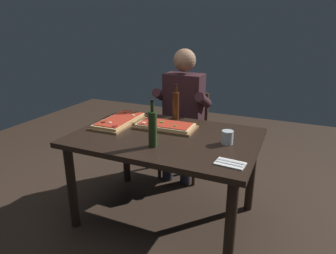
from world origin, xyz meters
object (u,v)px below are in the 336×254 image
Objects in this scene: oil_bottle_amber at (153,128)px; diner_chair at (186,129)px; tumbler_near_camera at (227,137)px; pizza_rectangular_left at (120,121)px; seated_diner at (182,109)px; dining_table at (165,146)px; pizza_rectangular_front at (165,126)px; wine_bottle_dark at (176,105)px.

oil_bottle_amber reaches higher than diner_chair.
pizza_rectangular_left is at bearing 174.56° from tumbler_near_camera.
oil_bottle_amber is at bearing -80.60° from seated_diner.
oil_bottle_amber reaches higher than tumbler_near_camera.
seated_diner is at bearing 99.40° from oil_bottle_amber.
oil_bottle_amber is at bearing -35.23° from pizza_rectangular_left.
diner_chair reaches higher than tumbler_near_camera.
diner_chair is at bearing 126.79° from tumbler_near_camera.
pizza_rectangular_left is at bearing 166.94° from dining_table.
pizza_rectangular_left is 0.63× the size of diner_chair.
diner_chair is (-0.62, 0.83, -0.30)m from tumbler_near_camera.
pizza_rectangular_front is 1.61× the size of wine_bottle_dark.
pizza_rectangular_front is 0.42m from pizza_rectangular_left.
dining_table is 1.05× the size of seated_diner.
pizza_rectangular_left is 0.51m from wine_bottle_dark.
seated_diner is at bearing 101.42° from dining_table.
dining_table is 0.88m from diner_chair.
oil_bottle_amber is (0.50, -0.35, 0.11)m from pizza_rectangular_left.
seated_diner is (-0.07, 0.33, -0.13)m from wine_bottle_dark.
seated_diner reaches higher than wine_bottle_dark.
tumbler_near_camera is (0.54, -0.13, 0.03)m from pizza_rectangular_front.
dining_table is 4.45× the size of wine_bottle_dark.
tumbler_near_camera is 0.95m from seated_diner.
diner_chair is 0.65× the size of seated_diner.
diner_chair is at bearing 65.63° from pizza_rectangular_left.
dining_table is 0.33m from oil_bottle_amber.
oil_bottle_amber reaches higher than wine_bottle_dark.
dining_table is 0.51m from pizza_rectangular_left.
pizza_rectangular_left is (-0.42, -0.04, 0.00)m from pizza_rectangular_front.
dining_table is 14.43× the size of tumbler_near_camera.
wine_bottle_dark is 0.24× the size of seated_diner.
tumbler_near_camera is at bearing -13.19° from pizza_rectangular_front.
pizza_rectangular_left reaches higher than pizza_rectangular_front.
pizza_rectangular_left is 1.73× the size of wine_bottle_dark.
wine_bottle_dark reaches higher than pizza_rectangular_front.
pizza_rectangular_front is 0.76m from diner_chair.
dining_table is 4.16× the size of oil_bottle_amber.
diner_chair is (0.34, 0.74, -0.27)m from pizza_rectangular_left.
diner_chair is at bearing 96.53° from pizza_rectangular_front.
seated_diner reaches higher than pizza_rectangular_front.
diner_chair reaches higher than pizza_rectangular_front.
pizza_rectangular_left is at bearing -114.37° from diner_chair.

